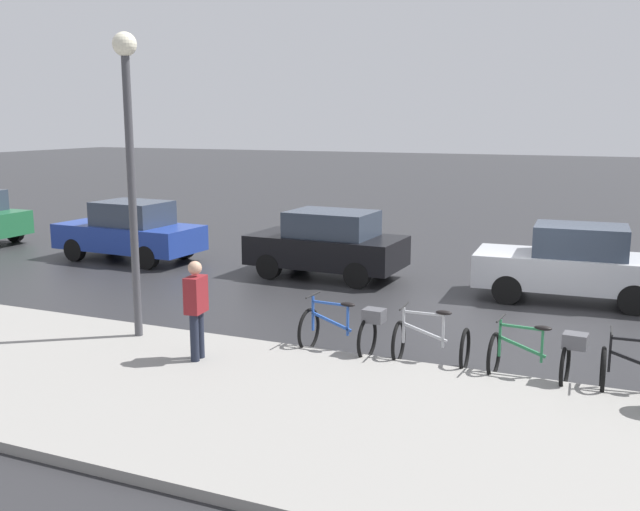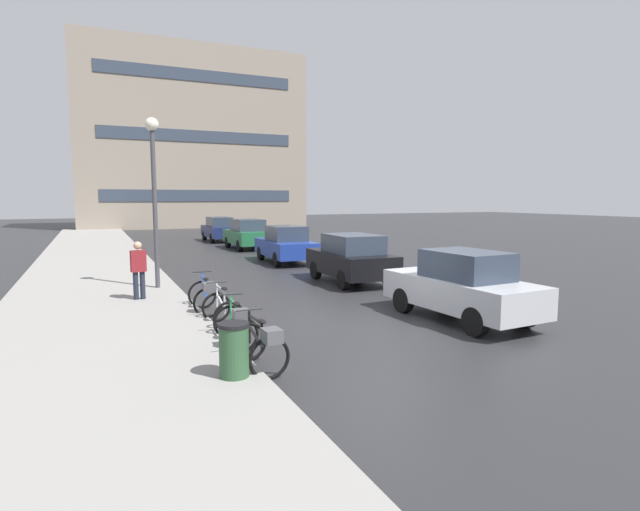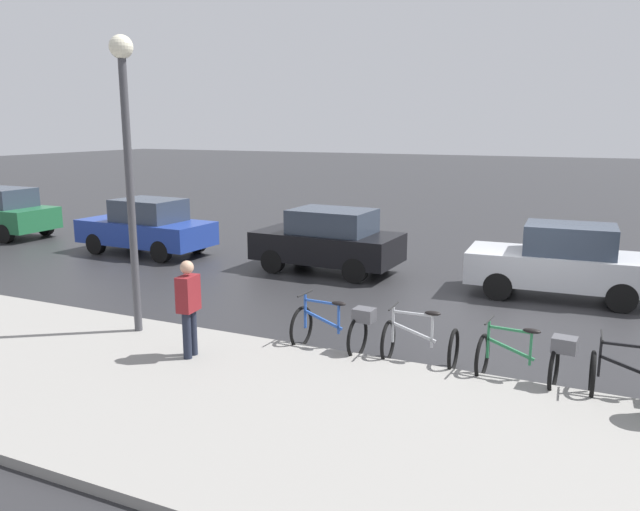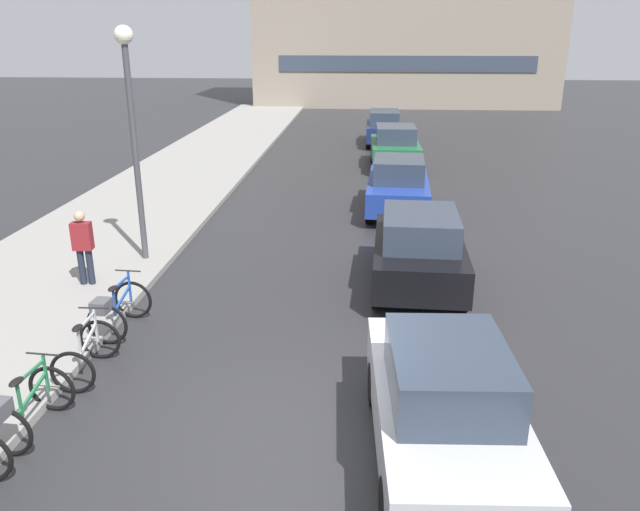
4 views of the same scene
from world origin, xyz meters
name	(u,v)px [view 2 (image 2 of 4)]	position (x,y,z in m)	size (l,w,h in m)	color
ground_plane	(379,324)	(0.00, 0.00, 0.00)	(140.00, 140.00, 0.00)	#28282B
sidewalk_kerb	(95,277)	(-6.00, 10.00, 0.07)	(4.80, 60.00, 0.14)	gray
bicycle_nearest	(261,345)	(-3.52, -1.95, 0.49)	(0.78, 1.37, 0.99)	black
bicycle_second	(236,324)	(-3.53, -0.39, 0.49)	(0.81, 1.41, 0.98)	black
bicycle_third	(222,310)	(-3.40, 1.29, 0.40)	(0.74, 1.17, 0.99)	black
bicycle_farthest	(206,295)	(-3.46, 2.75, 0.50)	(0.83, 1.44, 1.02)	black
car_silver	(462,286)	(2.03, -0.45, 0.83)	(1.90, 4.15, 1.70)	#B2B5BA
car_black	(351,258)	(2.16, 5.43, 0.85)	(2.01, 3.93, 1.69)	black
car_blue	(286,245)	(1.99, 11.44, 0.83)	(1.99, 4.25, 1.68)	navy
car_green	(248,234)	(2.16, 18.10, 0.85)	(1.93, 3.97, 1.72)	#1E6038
car_navy	(219,229)	(1.85, 23.80, 0.84)	(1.73, 4.11, 1.65)	navy
pedestrian	(139,269)	(-4.90, 4.74, 0.99)	(0.42, 0.28, 1.76)	#1E2333
streetlamp	(154,177)	(-4.21, 6.42, 3.59)	(0.41, 0.41, 5.38)	#424247
trash_bin	(234,354)	(-4.08, -2.30, 0.51)	(0.49, 0.49, 1.01)	#2D5133
building_facade_main	(192,141)	(3.70, 42.67, 8.74)	(22.00, 7.74, 17.47)	gray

